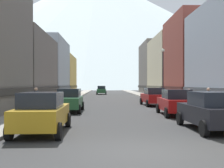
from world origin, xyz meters
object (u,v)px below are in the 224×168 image
(car_left_1, at_px, (69,100))
(pedestrian_2, at_px, (208,101))
(car_right_2, at_px, (153,97))
(car_left_0, at_px, (42,112))
(car_right_0, at_px, (211,111))
(potted_plant_0, at_px, (27,105))
(streetlamp_right, at_px, (163,67))
(car_right_1, at_px, (176,102))
(pedestrian_1, at_px, (189,99))
(pedestrian_0, at_px, (36,100))
(car_driving_0, at_px, (101,90))

(car_left_1, bearing_deg, pedestrian_2, -12.09)
(car_right_2, bearing_deg, pedestrian_2, -72.86)
(car_left_0, xyz_separation_m, car_right_0, (7.60, 0.50, 0.00))
(potted_plant_0, xyz_separation_m, streetlamp_right, (12.35, 8.63, 3.44))
(car_right_1, bearing_deg, car_left_1, 160.82)
(pedestrian_1, xyz_separation_m, streetlamp_right, (-0.90, 6.27, 3.11))
(car_left_1, distance_m, car_right_2, 9.55)
(pedestrian_1, relative_size, streetlamp_right, 0.27)
(pedestrian_0, distance_m, pedestrian_2, 12.62)
(car_left_0, bearing_deg, car_right_1, 41.20)
(car_right_2, xyz_separation_m, car_driving_0, (-5.40, 30.34, 0.00))
(car_right_2, relative_size, streetlamp_right, 0.76)
(car_right_2, height_order, pedestrian_2, pedestrian_2)
(car_driving_0, bearing_deg, car_left_1, -93.49)
(streetlamp_right, bearing_deg, car_right_2, -119.10)
(car_driving_0, height_order, pedestrian_2, pedestrian_2)
(potted_plant_0, bearing_deg, pedestrian_0, -23.42)
(car_driving_0, height_order, pedestrian_0, pedestrian_0)
(pedestrian_2, bearing_deg, pedestrian_0, 171.99)
(car_right_2, relative_size, pedestrian_0, 2.60)
(car_driving_0, bearing_deg, potted_plant_0, -98.49)
(car_right_2, relative_size, car_driving_0, 1.02)
(pedestrian_0, distance_m, streetlamp_right, 14.97)
(pedestrian_1, distance_m, streetlamp_right, 7.05)
(car_right_0, distance_m, pedestrian_0, 13.10)
(car_right_0, relative_size, pedestrian_0, 2.58)
(car_right_2, xyz_separation_m, pedestrian_0, (-10.05, -6.17, 0.05))
(pedestrian_0, bearing_deg, streetlamp_right, 37.66)
(pedestrian_1, bearing_deg, potted_plant_0, -169.89)
(pedestrian_2, bearing_deg, car_driving_0, 101.59)
(car_left_1, relative_size, car_driving_0, 1.00)
(car_right_1, relative_size, streetlamp_right, 0.76)
(car_left_0, distance_m, car_left_1, 9.29)
(car_left_1, distance_m, pedestrian_2, 10.28)
(potted_plant_0, height_order, pedestrian_2, pedestrian_2)
(car_left_1, xyz_separation_m, car_right_1, (7.60, -2.64, 0.00))
(car_right_0, xyz_separation_m, pedestrian_0, (-10.05, 8.40, 0.05))
(car_left_0, bearing_deg, streetlamp_right, 62.87)
(car_right_1, distance_m, pedestrian_1, 5.51)
(car_right_0, bearing_deg, streetlamp_right, 84.90)
(car_driving_0, bearing_deg, pedestrian_2, -78.41)
(pedestrian_0, bearing_deg, car_driving_0, 82.74)
(streetlamp_right, bearing_deg, car_left_1, -136.91)
(car_right_1, relative_size, car_right_2, 1.00)
(pedestrian_1, bearing_deg, pedestrian_0, -167.86)
(car_left_1, relative_size, car_right_1, 0.99)
(car_right_0, distance_m, car_right_1, 6.15)
(streetlamp_right, bearing_deg, pedestrian_1, -81.83)
(car_left_1, relative_size, streetlamp_right, 0.75)
(pedestrian_0, height_order, pedestrian_1, pedestrian_0)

